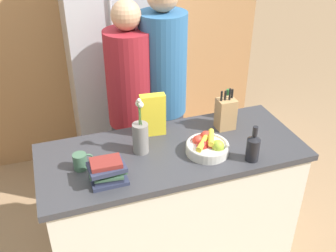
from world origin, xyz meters
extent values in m
cube|color=silver|center=(0.00, 0.00, 0.45)|extent=(1.56, 0.65, 0.90)
cube|color=#38383D|center=(0.00, 0.00, 0.92)|extent=(1.62, 0.67, 0.04)
cube|color=#AD7A4C|center=(0.00, 1.62, 1.30)|extent=(2.82, 0.12, 2.60)
cube|color=#B7B7BC|center=(-0.09, 1.26, 1.01)|extent=(0.74, 0.60, 2.01)
cylinder|color=#B7B7BC|center=(-0.14, 0.94, 1.11)|extent=(0.02, 0.02, 1.11)
cylinder|color=silver|center=(0.19, -0.10, 0.97)|extent=(0.26, 0.26, 0.06)
torus|color=silver|center=(0.19, -0.10, 0.99)|extent=(0.26, 0.26, 0.02)
sphere|color=#99B233|center=(0.23, -0.14, 1.01)|extent=(0.08, 0.08, 0.08)
sphere|color=red|center=(0.15, -0.04, 1.00)|extent=(0.07, 0.07, 0.07)
sphere|color=red|center=(0.15, -0.10, 0.99)|extent=(0.07, 0.07, 0.07)
sphere|color=red|center=(0.21, -0.02, 1.00)|extent=(0.08, 0.08, 0.08)
sphere|color=red|center=(0.20, -0.11, 1.00)|extent=(0.07, 0.07, 0.07)
cylinder|color=yellow|center=(0.16, -0.09, 1.01)|extent=(0.13, 0.15, 0.03)
cylinder|color=yellow|center=(0.22, -0.08, 1.03)|extent=(0.09, 0.15, 0.03)
cube|color=tan|center=(0.41, 0.13, 1.04)|extent=(0.12, 0.10, 0.21)
cylinder|color=black|center=(0.37, 0.13, 1.18)|extent=(0.01, 0.01, 0.08)
cylinder|color=black|center=(0.40, 0.13, 1.17)|extent=(0.01, 0.01, 0.07)
cylinder|color=black|center=(0.43, 0.12, 1.18)|extent=(0.01, 0.01, 0.09)
cylinder|color=black|center=(0.46, 0.14, 1.17)|extent=(0.01, 0.01, 0.07)
cylinder|color=gray|center=(-0.19, 0.04, 1.03)|extent=(0.09, 0.09, 0.19)
cylinder|color=#477538|center=(-0.18, 0.04, 1.19)|extent=(0.01, 0.01, 0.13)
sphere|color=white|center=(-0.18, 0.04, 1.26)|extent=(0.03, 0.03, 0.03)
cylinder|color=#477538|center=(-0.19, 0.05, 1.20)|extent=(0.01, 0.01, 0.13)
sphere|color=white|center=(-0.19, 0.05, 1.26)|extent=(0.04, 0.04, 0.04)
cylinder|color=#477538|center=(-0.19, 0.04, 1.21)|extent=(0.01, 0.01, 0.15)
sphere|color=white|center=(-0.19, 0.04, 1.28)|extent=(0.03, 0.03, 0.03)
cylinder|color=#477538|center=(-0.19, 0.03, 1.21)|extent=(0.03, 0.01, 0.16)
sphere|color=white|center=(-0.19, 0.03, 1.29)|extent=(0.02, 0.02, 0.02)
cube|color=yellow|center=(-0.06, 0.21, 1.08)|extent=(0.16, 0.07, 0.28)
cylinder|color=#42664C|center=(-0.56, -0.01, 0.99)|extent=(0.08, 0.08, 0.10)
torus|color=#42664C|center=(-0.51, 0.00, 0.99)|extent=(0.07, 0.02, 0.07)
cube|color=#2D334C|center=(-0.43, -0.17, 0.95)|extent=(0.20, 0.15, 0.02)
cube|color=#2D334C|center=(-0.43, -0.17, 0.97)|extent=(0.17, 0.15, 0.03)
cube|color=#3D6047|center=(-0.43, -0.17, 0.99)|extent=(0.17, 0.14, 0.02)
cube|color=#3D6047|center=(-0.43, -0.17, 1.01)|extent=(0.20, 0.12, 0.02)
cube|color=#2D334C|center=(-0.43, -0.17, 1.03)|extent=(0.20, 0.16, 0.03)
cube|color=maroon|center=(-0.43, -0.17, 1.06)|extent=(0.17, 0.12, 0.03)
cylinder|color=#286633|center=(0.49, 0.26, 1.00)|extent=(0.07, 0.07, 0.13)
cone|color=#286633|center=(0.49, 0.26, 1.08)|extent=(0.07, 0.07, 0.03)
cylinder|color=#286633|center=(0.49, 0.26, 1.12)|extent=(0.03, 0.03, 0.05)
cylinder|color=black|center=(0.41, -0.25, 1.01)|extent=(0.08, 0.08, 0.14)
cone|color=black|center=(0.41, -0.25, 1.09)|extent=(0.08, 0.08, 0.03)
cylinder|color=black|center=(0.41, -0.25, 1.13)|extent=(0.03, 0.03, 0.06)
cube|color=#383842|center=(-0.11, 0.61, 0.41)|extent=(0.30, 0.24, 0.82)
cylinder|color=maroon|center=(-0.11, 0.61, 1.17)|extent=(0.33, 0.33, 0.69)
sphere|color=tan|center=(-0.11, 0.61, 1.61)|extent=(0.20, 0.20, 0.20)
cube|color=#383842|center=(0.14, 0.60, 0.44)|extent=(0.31, 0.27, 0.88)
cylinder|color=#2D6093|center=(0.14, 0.60, 1.24)|extent=(0.33, 0.33, 0.73)
camera|label=1|loc=(-0.66, -1.86, 2.30)|focal=42.00mm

